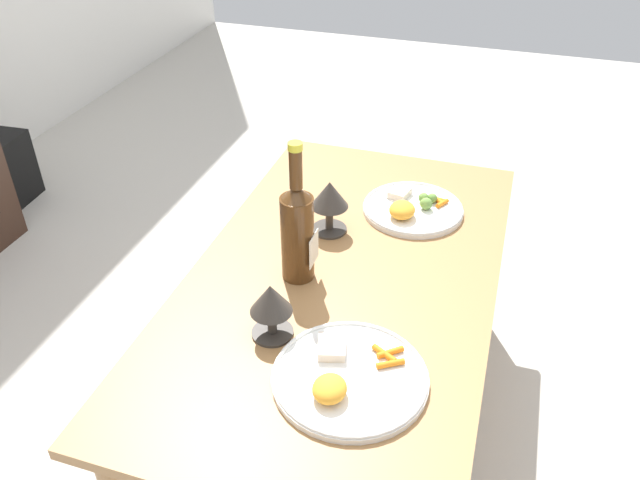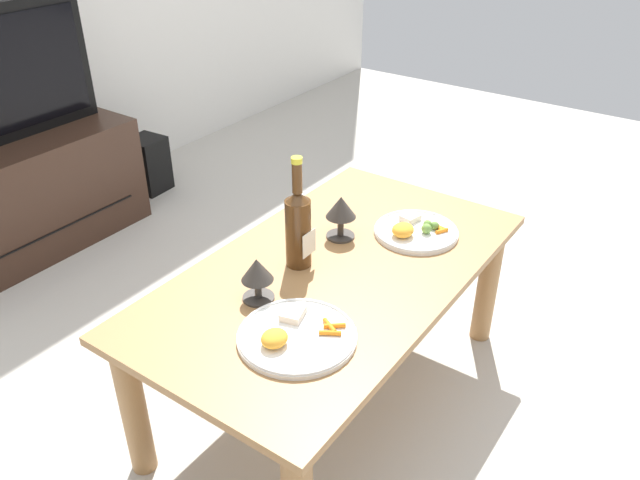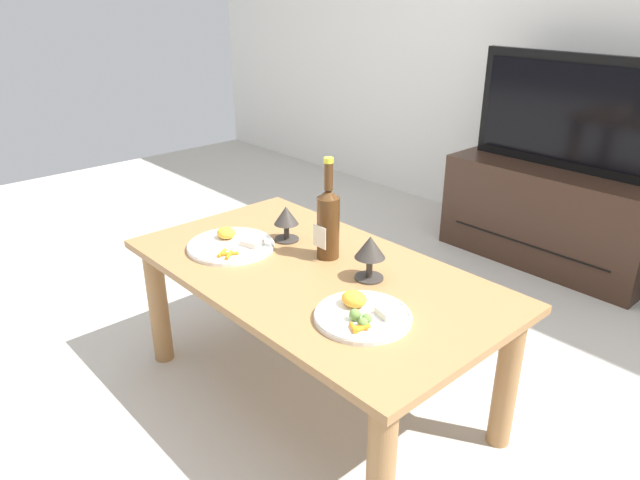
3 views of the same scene
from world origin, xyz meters
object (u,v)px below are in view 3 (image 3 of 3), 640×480
object	(u,v)px
dinner_plate_right	(362,314)
dinner_plate_left	(231,244)
tv_screen	(569,112)
tv_stand	(552,214)
goblet_left	(286,218)
goblet_right	(370,250)
dining_table	(314,293)
wine_bottle	(328,220)

from	to	relation	value
dinner_plate_right	dinner_plate_left	bearing A→B (deg)	179.89
tv_screen	dinner_plate_left	xyz separation A→B (m)	(-0.29, -1.71, -0.26)
tv_stand	tv_screen	xyz separation A→B (m)	(0.00, -0.00, 0.51)
tv_stand	tv_screen	world-z (taller)	tv_screen
dinner_plate_left	dinner_plate_right	bearing A→B (deg)	-0.11
tv_screen	dinner_plate_left	distance (m)	1.75
goblet_left	dinner_plate_right	xyz separation A→B (m)	(0.54, -0.18, -0.07)
goblet_right	dinner_plate_left	distance (m)	0.51
dining_table	tv_screen	world-z (taller)	tv_screen
dinner_plate_right	goblet_right	bearing A→B (deg)	129.04
dining_table	goblet_left	xyz separation A→B (m)	(-0.23, 0.08, 0.17)
tv_stand	dinner_plate_left	distance (m)	1.75
dining_table	goblet_left	bearing A→B (deg)	160.58
goblet_left	dinner_plate_right	world-z (taller)	goblet_left
dining_table	dinner_plate_right	xyz separation A→B (m)	(0.30, -0.10, 0.10)
wine_bottle	goblet_left	xyz separation A→B (m)	(-0.20, -0.01, -0.04)
tv_stand	tv_screen	size ratio (longest dim) A/B	1.11
goblet_right	dinner_plate_left	world-z (taller)	goblet_right
wine_bottle	goblet_right	bearing A→B (deg)	-3.86
dinner_plate_right	dining_table	bearing A→B (deg)	162.16
dining_table	dinner_plate_right	size ratio (longest dim) A/B	4.68
tv_stand	dinner_plate_right	world-z (taller)	dinner_plate_right
tv_screen	dinner_plate_left	bearing A→B (deg)	-99.62
tv_screen	tv_stand	bearing A→B (deg)	90.00
dinner_plate_left	wine_bottle	bearing A→B (deg)	35.35
dining_table	dinner_plate_left	world-z (taller)	dinner_plate_left
wine_bottle	dinner_plate_right	size ratio (longest dim) A/B	1.27
goblet_left	goblet_right	distance (m)	0.39
goblet_right	dining_table	bearing A→B (deg)	-152.40
dining_table	goblet_right	bearing A→B (deg)	27.60
goblet_left	goblet_right	size ratio (longest dim) A/B	0.90
wine_bottle	dinner_plate_right	distance (m)	0.41
tv_stand	goblet_left	world-z (taller)	goblet_left
dining_table	dinner_plate_left	size ratio (longest dim) A/B	4.16
goblet_left	dinner_plate_right	distance (m)	0.57
tv_screen	goblet_left	xyz separation A→B (m)	(-0.21, -1.53, -0.19)
dining_table	goblet_left	world-z (taller)	goblet_left
wine_bottle	dinner_plate_right	world-z (taller)	wine_bottle
tv_screen	goblet_left	distance (m)	1.55
goblet_right	dinner_plate_right	distance (m)	0.25
dinner_plate_left	dinner_plate_right	distance (m)	0.61
tv_stand	goblet_right	xyz separation A→B (m)	(0.18, -1.53, 0.33)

